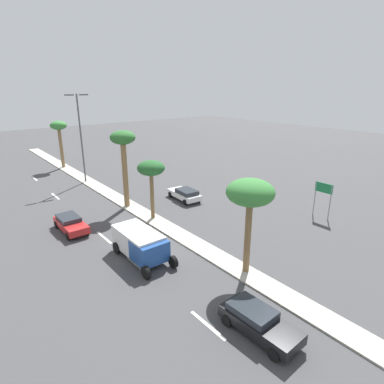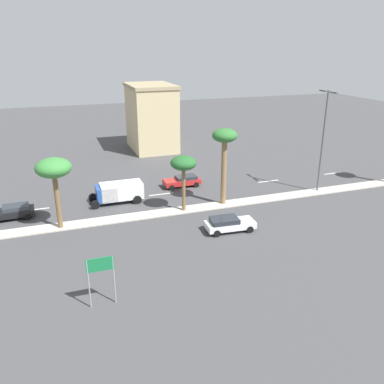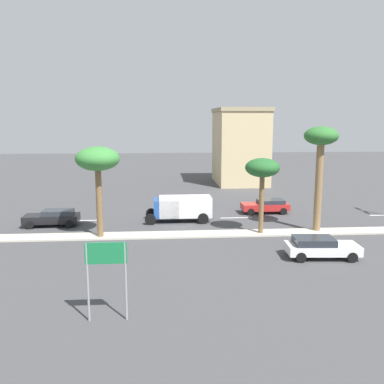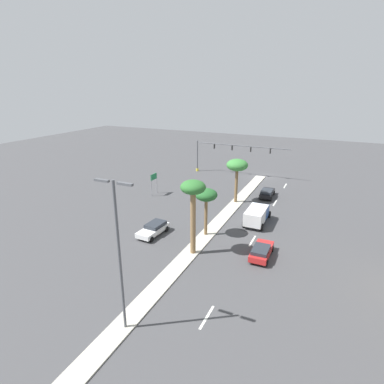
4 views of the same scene
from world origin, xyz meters
name	(u,v)px [view 4 (image 4 of 4)]	position (x,y,z in m)	size (l,w,h in m)	color
ground_plane	(204,238)	(0.00, 28.53, 0.00)	(160.00, 160.00, 0.00)	#424244
median_curb	(170,274)	(0.00, 36.68, 0.06)	(1.80, 73.36, 0.12)	#B7B2A3
lane_stripe_right	(285,186)	(-5.32, 4.00, 0.01)	(0.20, 2.80, 0.01)	silver
lane_stripe_outboard	(275,203)	(-5.32, 13.29, 0.01)	(0.20, 2.80, 0.01)	silver
lane_stripe_far	(264,222)	(-5.32, 21.06, 0.01)	(0.20, 2.80, 0.01)	silver
lane_stripe_leading	(252,241)	(-5.32, 26.77, 0.01)	(0.20, 2.80, 0.01)	silver
lane_stripe_center	(207,317)	(-5.32, 40.52, 0.01)	(0.20, 2.80, 0.01)	silver
traffic_signal_gantry	(222,152)	(7.57, 1.30, 4.38)	(18.61, 0.53, 6.34)	#515459
directional_road_sign	(154,179)	(13.29, 17.76, 2.59)	(0.10, 1.79, 3.50)	gray
palm_tree_near	(237,166)	(0.22, 15.62, 5.68)	(3.16, 3.16, 6.61)	brown
palm_tree_far	(206,196)	(0.14, 27.66, 4.94)	(2.57, 2.57, 5.69)	brown
palm_tree_front	(193,194)	(-0.29, 32.19, 6.69)	(2.56, 2.56, 8.00)	olive
street_lamp_inboard	(119,248)	(-0.29, 44.07, 6.63)	(2.90, 0.24, 11.29)	#515459
sedan_red_near	(261,251)	(-7.04, 29.90, 0.71)	(1.96, 4.36, 1.28)	red
sedan_black_outboard	(267,193)	(-3.62, 11.27, 0.73)	(2.06, 4.44, 1.34)	black
sedan_white_rear	(154,229)	(5.86, 30.07, 0.72)	(2.26, 4.60, 1.32)	silver
box_truck	(257,214)	(-4.53, 21.68, 1.22)	(2.50, 5.64, 2.11)	#234C99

